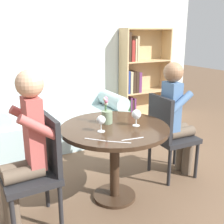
{
  "coord_description": "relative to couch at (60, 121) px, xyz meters",
  "views": [
    {
      "loc": [
        -1.14,
        -2.05,
        1.54
      ],
      "look_at": [
        0.0,
        0.05,
        0.83
      ],
      "focal_mm": 45.0,
      "sensor_mm": 36.0,
      "label": 1
    }
  ],
  "objects": [
    {
      "name": "knife_right_setting",
      "position": [
        -0.02,
        -1.92,
        0.41
      ],
      "size": [
        0.19,
        0.04,
        0.0
      ],
      "color": "silver",
      "rests_on": "round_table"
    },
    {
      "name": "round_table",
      "position": [
        0.0,
        -1.59,
        0.27
      ],
      "size": [
        0.96,
        0.96,
        0.71
      ],
      "color": "#382619",
      "rests_on": "ground_plane"
    },
    {
      "name": "couch",
      "position": [
        0.0,
        0.0,
        0.0
      ],
      "size": [
        1.82,
        0.8,
        0.92
      ],
      "color": "#A8C1C1",
      "rests_on": "ground_plane"
    },
    {
      "name": "chair_right",
      "position": [
        0.7,
        -1.5,
        0.18
      ],
      "size": [
        0.44,
        0.44,
        0.9
      ],
      "rotation": [
        0.0,
        0.0,
        1.53
      ],
      "color": "#232326",
      "rests_on": "ground_plane"
    },
    {
      "name": "ground_plane",
      "position": [
        0.0,
        -1.59,
        -0.31
      ],
      "size": [
        16.0,
        16.0,
        0.0
      ],
      "primitive_type": "plane",
      "color": "brown"
    },
    {
      "name": "back_wall",
      "position": [
        0.0,
        0.42,
        1.04
      ],
      "size": [
        5.2,
        0.05,
        2.7
      ],
      "color": "silver",
      "rests_on": "ground_plane"
    },
    {
      "name": "flower_vase",
      "position": [
        -0.02,
        -1.48,
        0.48
      ],
      "size": [
        0.1,
        0.1,
        0.25
      ],
      "color": "gray",
      "rests_on": "round_table"
    },
    {
      "name": "person_left",
      "position": [
        -0.79,
        -1.62,
        0.37
      ],
      "size": [
        0.42,
        0.35,
        1.27
      ],
      "rotation": [
        0.0,
        0.0,
        -1.54
      ],
      "color": "brown",
      "rests_on": "ground_plane"
    },
    {
      "name": "wine_glass_left",
      "position": [
        -0.16,
        -1.65,
        0.5
      ],
      "size": [
        0.08,
        0.08,
        0.14
      ],
      "color": "white",
      "rests_on": "round_table"
    },
    {
      "name": "bookshelf_right",
      "position": [
        1.48,
        0.27,
        0.45
      ],
      "size": [
        0.87,
        0.28,
        1.57
      ],
      "color": "tan",
      "rests_on": "ground_plane"
    },
    {
      "name": "chair_left",
      "position": [
        -0.7,
        -1.61,
        0.18
      ],
      "size": [
        0.43,
        0.43,
        0.9
      ],
      "rotation": [
        0.0,
        0.0,
        -1.54
      ],
      "color": "#232326",
      "rests_on": "ground_plane"
    },
    {
      "name": "wine_glass_right",
      "position": [
        0.18,
        -1.67,
        0.5
      ],
      "size": [
        0.08,
        0.08,
        0.15
      ],
      "color": "white",
      "rests_on": "round_table"
    },
    {
      "name": "knife_left_setting",
      "position": [
        -0.28,
        -1.8,
        0.41
      ],
      "size": [
        0.14,
        0.15,
        0.0
      ],
      "color": "silver",
      "rests_on": "round_table"
    },
    {
      "name": "fork_left_setting",
      "position": [
        -0.15,
        -1.93,
        0.41
      ],
      "size": [
        0.15,
        0.13,
        0.0
      ],
      "color": "silver",
      "rests_on": "round_table"
    },
    {
      "name": "person_right",
      "position": [
        0.79,
        -1.5,
        0.34
      ],
      "size": [
        0.43,
        0.35,
        1.23
      ],
      "rotation": [
        0.0,
        0.0,
        1.53
      ],
      "color": "brown",
      "rests_on": "ground_plane"
    }
  ]
}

